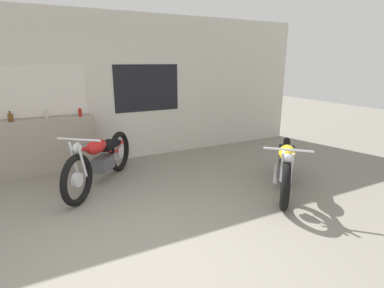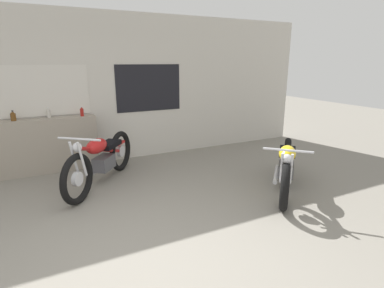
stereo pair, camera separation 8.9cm
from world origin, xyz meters
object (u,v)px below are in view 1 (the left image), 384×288
at_px(bottle_leftmost, 10,117).
at_px(motorcycle_red, 101,159).
at_px(bottle_left_center, 46,114).
at_px(bottle_center, 80,112).
at_px(motorcycle_yellow, 286,165).

height_order(bottle_leftmost, motorcycle_red, bottle_leftmost).
bearing_deg(motorcycle_red, bottle_leftmost, 140.06).
xyz_separation_m(bottle_left_center, bottle_center, (0.54, -0.06, -0.00)).
distance_m(bottle_leftmost, bottle_center, 1.07).
bearing_deg(motorcycle_yellow, motorcycle_red, 149.77).
bearing_deg(bottle_center, bottle_left_center, 173.90).
height_order(bottle_center, motorcycle_red, bottle_center).
distance_m(bottle_left_center, motorcycle_red, 1.37).
bearing_deg(motorcycle_yellow, bottle_center, 137.19).
distance_m(motorcycle_yellow, motorcycle_red, 2.86).
bearing_deg(motorcycle_yellow, bottle_left_center, 141.84).
relative_size(bottle_leftmost, motorcycle_yellow, 0.11).
bearing_deg(bottle_left_center, motorcycle_yellow, -38.16).
relative_size(bottle_left_center, bottle_center, 1.05).
xyz_separation_m(bottle_leftmost, bottle_center, (1.07, -0.03, 0.00)).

